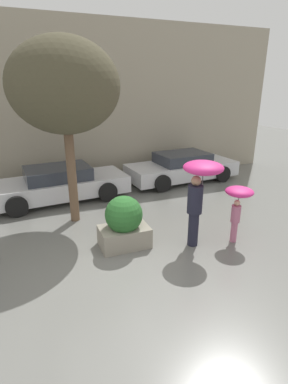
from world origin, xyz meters
The scene contains 8 objects.
ground_plane centered at (0.00, 0.00, 0.00)m, with size 40.00×40.00×0.00m, color slate.
building_facade centered at (0.00, 6.50, 3.00)m, with size 18.00×0.30×6.00m.
planter_box centered at (0.51, 0.89, 0.61)m, with size 1.17×0.89×1.27m.
person_adult centered at (2.18, 0.33, 1.57)m, with size 0.92×0.92×2.08m.
person_child centered at (3.16, 0.16, 1.10)m, with size 0.67×0.67×1.40m.
parked_car_near centered at (-0.59, 4.68, 0.55)m, with size 4.71×2.26×1.14m.
parked_car_far centered at (4.30, 5.11, 0.55)m, with size 4.59×2.21×1.14m.
street_tree centered at (-0.36, 2.83, 3.64)m, with size 2.80×2.80×4.85m.
Camera 1 is at (-1.37, -5.26, 3.69)m, focal length 28.00 mm.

